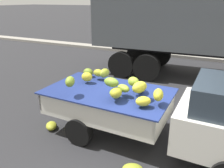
# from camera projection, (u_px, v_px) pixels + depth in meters

# --- Properties ---
(ground) EXTENTS (220.00, 220.00, 0.00)m
(ground) POSITION_uv_depth(u_px,v_px,m) (141.00, 143.00, 5.18)
(ground) COLOR #28282B
(curb_strip) EXTENTS (80.00, 0.80, 0.16)m
(curb_strip) POSITION_uv_depth(u_px,v_px,m) (194.00, 57.00, 12.64)
(curb_strip) COLOR gray
(curb_strip) RESTS_ON ground
(pickup_truck) EXTENTS (5.14, 1.81, 1.70)m
(pickup_truck) POSITION_uv_depth(u_px,v_px,m) (198.00, 117.00, 4.51)
(pickup_truck) COLOR silver
(pickup_truck) RESTS_ON ground
(fallen_banana_bunch_near_tailgate) EXTENTS (0.44, 0.46, 0.17)m
(fallen_banana_bunch_near_tailgate) POSITION_uv_depth(u_px,v_px,m) (51.00, 126.00, 5.73)
(fallen_banana_bunch_near_tailgate) COLOR #A2A529
(fallen_banana_bunch_near_tailgate) RESTS_ON ground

